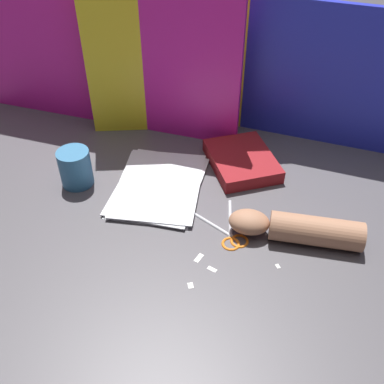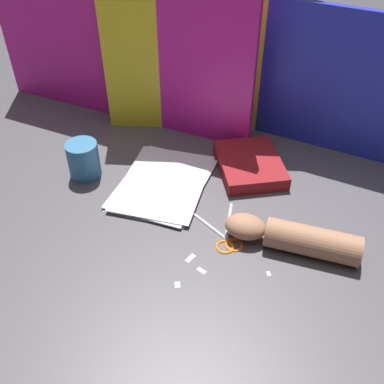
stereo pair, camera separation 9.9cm
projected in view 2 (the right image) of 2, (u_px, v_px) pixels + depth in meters
The scene contains 13 objects.
ground_plane at pixel (178, 210), 1.14m from camera, with size 6.00×6.00×0.00m, color #4C494F.
backdrop_panel_left at pixel (116, 47), 1.34m from camera, with size 0.86×0.17×0.47m.
backdrop_panel_center at pixel (204, 48), 1.27m from camera, with size 0.58×0.14×0.52m.
backdrop_panel_right at pixel (317, 80), 1.24m from camera, with size 0.75×0.18×0.41m.
paper_stack at pixel (163, 183), 1.21m from camera, with size 0.24×0.31×0.01m.
book_closed at pixel (250, 164), 1.25m from camera, with size 0.24×0.26×0.04m.
scissors at pixel (225, 235), 1.07m from camera, with size 0.16×0.17×0.01m.
hand_forearm at pixel (294, 237), 1.02m from camera, with size 0.31×0.09×0.07m.
paper_scrap_near at pixel (177, 285), 0.96m from camera, with size 0.02×0.02×0.00m.
paper_scrap_mid at pixel (202, 271), 0.99m from camera, with size 0.02×0.02×0.00m.
paper_scrap_far at pixel (190, 258), 1.02m from camera, with size 0.02×0.03×0.00m.
paper_scrap_side at pixel (269, 274), 0.98m from camera, with size 0.01×0.01×0.00m.
mug at pixel (84, 160), 1.22m from camera, with size 0.09×0.09×0.10m.
Camera 2 is at (0.25, -0.80, 0.77)m, focal length 42.00 mm.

